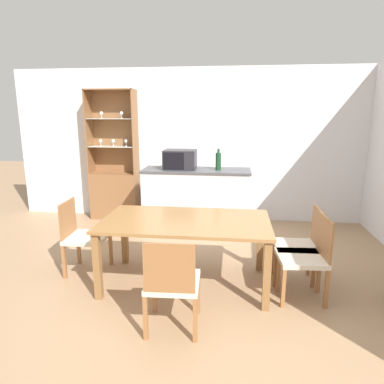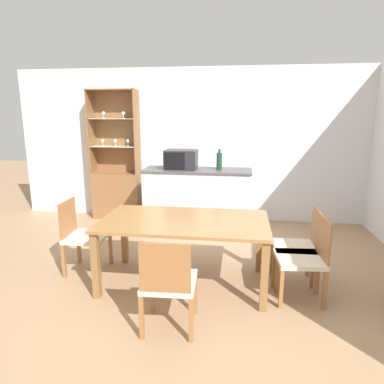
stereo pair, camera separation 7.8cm
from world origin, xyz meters
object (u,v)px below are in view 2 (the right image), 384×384
Objects in this scene: dining_chair_side_right_far at (299,246)px; dining_chair_head_near at (169,283)px; dining_chair_side_left_far at (83,235)px; microwave at (181,159)px; display_cabinet at (117,183)px; dining_table at (184,228)px; wine_bottle at (219,161)px; dining_chair_side_right_near at (304,258)px.

dining_chair_side_right_far is 1.00× the size of dining_chair_head_near.
microwave reaches higher than dining_chair_side_left_far.
dining_table is (1.57, -2.25, 0.03)m from display_cabinet.
dining_chair_side_right_far is 1.95m from wine_bottle.
display_cabinet is at bearing 114.20° from dining_chair_head_near.
dining_chair_side_right_far is at bearing -58.29° from wine_bottle.
microwave is at bearing 148.44° from dining_chair_side_left_far.
wine_bottle is (0.25, 2.53, 0.68)m from dining_chair_head_near.
dining_table is 1.24m from dining_chair_side_left_far.
dining_chair_side_right_near is 2.44m from dining_chair_side_left_far.
dining_chair_head_near is 2.68m from microwave.
display_cabinet reaches higher than dining_chair_head_near.
display_cabinet reaches higher than wine_bottle.
display_cabinet is at bearing 157.48° from microwave.
dining_table is 3.64× the size of microwave.
dining_chair_side_right_far is at bearing -37.07° from display_cabinet.
microwave is at bearing 176.62° from wine_bottle.
wine_bottle is at bearing -3.38° from microwave.
dining_chair_side_left_far is 2.25m from wine_bottle.
dining_chair_side_right_far is 2.43m from dining_chair_side_left_far.
dining_chair_side_right_far is 2.32m from microwave.
dining_table is 1.24m from dining_chair_side_right_far.
microwave reaches higher than dining_chair_head_near.
display_cabinet is 3.46m from dining_chair_head_near.
microwave is (-1.55, 1.88, 0.69)m from dining_chair_side_right_near.
dining_chair_side_left_far is (0.35, -2.10, -0.18)m from display_cabinet.
microwave is 0.59m from wine_bottle.
wine_bottle is at bearing 81.52° from dining_table.
dining_chair_side_right_near and dining_chair_side_left_far have the same top height.
dining_chair_side_left_far is (-1.21, 0.14, -0.20)m from dining_table.
dining_chair_side_right_near is (2.78, -2.39, -0.18)m from display_cabinet.
wine_bottle is (-0.96, 1.85, 0.68)m from dining_chair_side_right_near.
dining_chair_side_right_near is at bearing -50.56° from microwave.
microwave is (1.23, -0.51, 0.51)m from display_cabinet.
dining_chair_head_near is at bearing -89.84° from dining_table.
dining_chair_head_near and dining_chair_side_right_near have the same top height.
dining_chair_side_left_far is at bearing 87.74° from dining_chair_side_right_far.
dining_table is at bearing -98.48° from wine_bottle.
dining_table is at bearing -55.15° from display_cabinet.
microwave is at bearing 94.61° from dining_chair_head_near.
dining_chair_side_right_near is at bearing -40.70° from display_cabinet.
microwave is (-0.33, 1.74, 0.49)m from dining_table.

